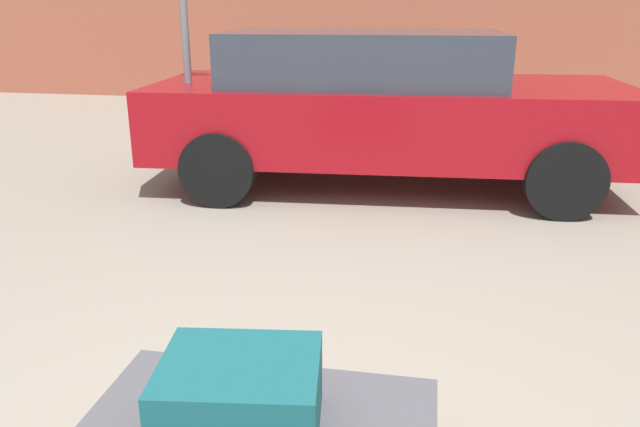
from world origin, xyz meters
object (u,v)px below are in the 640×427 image
at_px(parked_car, 383,104).
at_px(no_parking_sign, 184,13).
at_px(bollard_kerb_near, 602,118).
at_px(suitcase_teal_stacked_top, 241,397).

height_order(parked_car, no_parking_sign, no_parking_sign).
bearing_deg(no_parking_sign, bollard_kerb_near, 31.30).
relative_size(bollard_kerb_near, no_parking_sign, 0.25).
distance_m(suitcase_teal_stacked_top, bollard_kerb_near, 6.96).
distance_m(parked_car, bollard_kerb_near, 3.39).
bearing_deg(suitcase_teal_stacked_top, parked_car, 81.37).
xyz_separation_m(suitcase_teal_stacked_top, bollard_kerb_near, (2.59, 6.46, -0.15)).
distance_m(suitcase_teal_stacked_top, no_parking_sign, 4.36).
bearing_deg(bollard_kerb_near, suitcase_teal_stacked_top, -111.82).
relative_size(suitcase_teal_stacked_top, no_parking_sign, 0.20).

